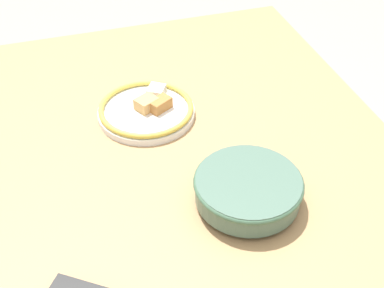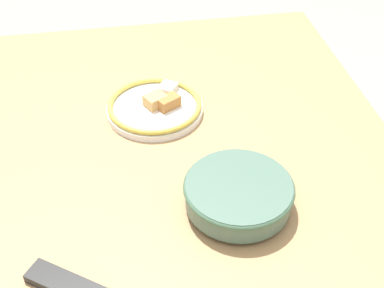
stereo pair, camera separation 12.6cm
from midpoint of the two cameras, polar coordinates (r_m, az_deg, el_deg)
The scene contains 4 objects.
dining_table at distance 1.29m, azimuth 2.77°, elevation -5.60°, with size 1.49×1.05×0.74m.
noodle_bowl at distance 1.15m, azimuth 8.15°, elevation -5.40°, with size 0.24×0.24×0.07m.
food_plate at distance 1.41m, azimuth -1.38°, elevation 3.91°, with size 0.25×0.25×0.05m.
tv_remote at distance 1.04m, azimuth -9.60°, elevation -14.90°, with size 0.14×0.16×0.02m.
Camera 2 is at (-0.89, 0.15, 1.59)m, focal length 50.00 mm.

